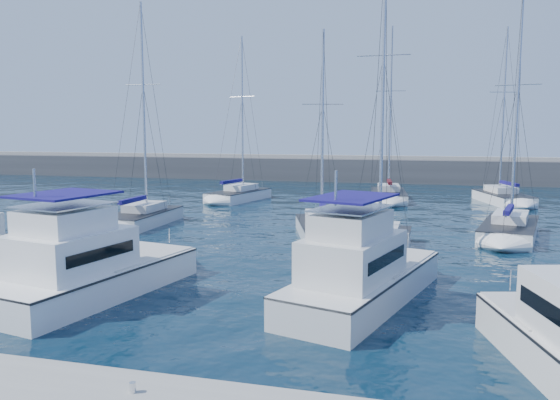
% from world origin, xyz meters
% --- Properties ---
extents(ground, '(220.00, 220.00, 0.00)m').
position_xyz_m(ground, '(0.00, 0.00, 0.00)').
color(ground, black).
rests_on(ground, ground).
extents(breakwater, '(160.00, 6.00, 4.45)m').
position_xyz_m(breakwater, '(0.00, 52.00, 1.05)').
color(breakwater, '#424244').
rests_on(breakwater, ground).
extents(dock_cleat_centre, '(0.16, 0.16, 0.25)m').
position_xyz_m(dock_cleat_centre, '(0.00, -11.00, 0.72)').
color(dock_cleat_centre, silver).
rests_on(dock_cleat_centre, dock).
extents(motor_yacht_port_inner, '(5.53, 9.77, 4.69)m').
position_xyz_m(motor_yacht_port_inner, '(-6.61, -3.10, 1.13)').
color(motor_yacht_port_inner, white).
rests_on(motor_yacht_port_inner, ground).
extents(motor_yacht_stbd_inner, '(5.79, 10.22, 4.69)m').
position_xyz_m(motor_yacht_stbd_inner, '(4.16, -1.23, 1.13)').
color(motor_yacht_stbd_inner, silver).
rests_on(motor_yacht_stbd_inner, ground).
extents(sailboat_mid_a, '(3.06, 7.38, 15.87)m').
position_xyz_m(sailboat_mid_a, '(-12.87, 12.92, 0.55)').
color(sailboat_mid_a, silver).
rests_on(sailboat_mid_a, ground).
extents(sailboat_mid_c, '(4.90, 7.50, 13.25)m').
position_xyz_m(sailboat_mid_c, '(0.37, 11.85, 0.52)').
color(sailboat_mid_c, white).
rests_on(sailboat_mid_c, ground).
extents(sailboat_mid_d, '(3.34, 9.01, 17.06)m').
position_xyz_m(sailboat_mid_d, '(4.17, 7.26, 0.54)').
color(sailboat_mid_d, silver).
rests_on(sailboat_mid_d, ground).
extents(sailboat_mid_e, '(4.76, 8.66, 15.22)m').
position_xyz_m(sailboat_mid_e, '(11.77, 14.52, 0.53)').
color(sailboat_mid_e, white).
rests_on(sailboat_mid_e, ground).
extents(sailboat_back_a, '(4.75, 8.05, 15.94)m').
position_xyz_m(sailboat_back_a, '(-10.72, 27.91, 0.55)').
color(sailboat_back_a, white).
rests_on(sailboat_back_a, ground).
extents(sailboat_back_b, '(3.95, 8.10, 16.82)m').
position_xyz_m(sailboat_back_b, '(3.30, 31.24, 0.55)').
color(sailboat_back_b, silver).
rests_on(sailboat_back_b, ground).
extents(sailboat_back_c, '(5.00, 8.33, 16.45)m').
position_xyz_m(sailboat_back_c, '(13.65, 32.25, 0.55)').
color(sailboat_back_c, white).
rests_on(sailboat_back_c, ground).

